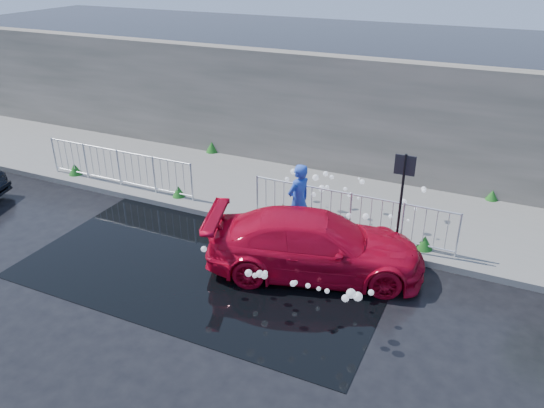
# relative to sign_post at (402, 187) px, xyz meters

# --- Properties ---
(ground) EXTENTS (90.00, 90.00, 0.00)m
(ground) POSITION_rel_sign_post_xyz_m (-4.20, -3.10, -1.72)
(ground) COLOR black
(ground) RESTS_ON ground
(pavement) EXTENTS (30.00, 4.00, 0.15)m
(pavement) POSITION_rel_sign_post_xyz_m (-4.20, 1.90, -1.65)
(pavement) COLOR slate
(pavement) RESTS_ON ground
(curb) EXTENTS (30.00, 0.25, 0.16)m
(curb) POSITION_rel_sign_post_xyz_m (-4.20, -0.10, -1.64)
(curb) COLOR slate
(curb) RESTS_ON ground
(retaining_wall) EXTENTS (30.00, 0.60, 3.50)m
(retaining_wall) POSITION_rel_sign_post_xyz_m (-4.20, 4.10, 0.18)
(retaining_wall) COLOR #575449
(retaining_wall) RESTS_ON pavement
(puddle) EXTENTS (8.00, 5.00, 0.01)m
(puddle) POSITION_rel_sign_post_xyz_m (-3.70, -2.10, -1.72)
(puddle) COLOR black
(puddle) RESTS_ON ground
(sign_post) EXTENTS (0.45, 0.06, 2.50)m
(sign_post) POSITION_rel_sign_post_xyz_m (0.00, 0.00, 0.00)
(sign_post) COLOR black
(sign_post) RESTS_ON ground
(railing_left) EXTENTS (5.05, 0.05, 1.10)m
(railing_left) POSITION_rel_sign_post_xyz_m (-8.20, 0.25, -0.99)
(railing_left) COLOR silver
(railing_left) RESTS_ON pavement
(railing_right) EXTENTS (5.05, 0.05, 1.10)m
(railing_right) POSITION_rel_sign_post_xyz_m (-1.20, 0.25, -0.99)
(railing_right) COLOR silver
(railing_right) RESTS_ON pavement
(weeds) EXTENTS (12.17, 3.93, 0.42)m
(weeds) POSITION_rel_sign_post_xyz_m (-4.44, 1.35, -1.40)
(weeds) COLOR #155119
(weeds) RESTS_ON pavement
(water_spray) EXTENTS (3.60, 5.48, 0.97)m
(water_spray) POSITION_rel_sign_post_xyz_m (-1.56, -0.83, -0.97)
(water_spray) COLOR white
(water_spray) RESTS_ON ground
(red_car) EXTENTS (5.04, 3.24, 1.36)m
(red_car) POSITION_rel_sign_post_xyz_m (-1.45, -1.45, -1.04)
(red_car) COLOR red
(red_car) RESTS_ON ground
(person) EXTENTS (0.69, 0.81, 1.90)m
(person) POSITION_rel_sign_post_xyz_m (-2.41, -0.10, -0.78)
(person) COLOR blue
(person) RESTS_ON ground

